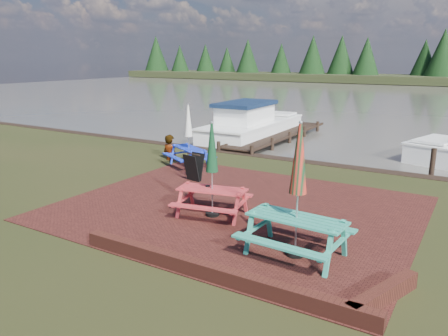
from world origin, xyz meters
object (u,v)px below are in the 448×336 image
picnic_table_red (212,184)px  jetty (277,135)px  picnic_table_blue (189,145)px  picnic_table_teal (297,211)px  boat_jetty (251,127)px  chalkboard (194,167)px  person (170,135)px

picnic_table_red → jetty: picnic_table_red is taller
picnic_table_red → picnic_table_blue: picnic_table_red is taller
picnic_table_teal → picnic_table_red: bearing=162.1°
picnic_table_blue → boat_jetty: bearing=126.7°
jetty → boat_jetty: 1.41m
picnic_table_red → boat_jetty: bearing=101.2°
picnic_table_teal → boat_jetty: size_ratio=0.36×
picnic_table_red → chalkboard: 3.32m
chalkboard → person: (-2.53, 2.00, 0.52)m
picnic_table_red → person: (-4.78, 4.42, 0.15)m
picnic_table_red → boat_jetty: 11.86m
jetty → person: size_ratio=4.63×
jetty → picnic_table_blue: bearing=-92.4°
chalkboard → person: size_ratio=0.45×
picnic_table_blue → jetty: bearing=115.6°
chalkboard → person: bearing=151.1°
chalkboard → jetty: size_ratio=0.10×
boat_jetty → person: person is taller
picnic_table_teal → boat_jetty: bearing=124.9°
picnic_table_blue → chalkboard: bearing=-21.9°
picnic_table_blue → jetty: (0.30, 7.14, -0.68)m
picnic_table_red → boat_jetty: (-4.61, 10.92, -0.39)m
person → picnic_table_red: bearing=146.7°
picnic_table_blue → chalkboard: picnic_table_blue is taller
boat_jetty → person: size_ratio=3.80×
boat_jetty → jetty: bearing=6.9°
person → picnic_table_blue: bearing=169.0°
picnic_table_red → picnic_table_teal: bearing=-33.2°
chalkboard → boat_jetty: 8.82m
picnic_table_blue → jetty: picnic_table_blue is taller
chalkboard → person: 3.27m
picnic_table_teal → person: (-7.44, 5.47, 0.03)m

